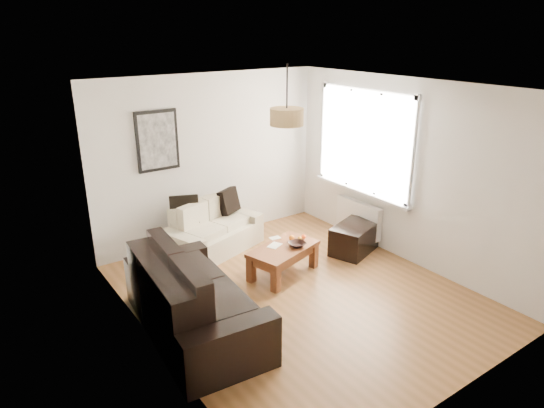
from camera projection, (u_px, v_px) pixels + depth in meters
floor at (299, 294)px, 6.21m from camera, size 4.50×4.50×0.00m
ceiling at (303, 87)px, 5.31m from camera, size 3.80×4.50×0.00m
wall_back at (211, 159)px, 7.49m from camera, size 3.80×0.04×2.60m
wall_front at (469, 272)px, 4.04m from camera, size 3.80×0.04×2.60m
wall_left at (149, 236)px, 4.73m from camera, size 0.04×4.50×2.60m
wall_right at (407, 172)px, 6.79m from camera, size 0.04×4.50×2.60m
window_bay at (365, 141)px, 7.28m from camera, size 0.14×1.90×1.60m
radiator at (358, 217)px, 7.68m from camera, size 0.10×0.90×0.52m
poster at (157, 141)px, 6.87m from camera, size 0.62×0.04×0.87m
pendant_shade at (287, 117)px, 5.67m from camera, size 0.40×0.40×0.20m
loveseat_cream at (213, 228)px, 7.31m from camera, size 1.64×1.21×0.73m
sofa_leather at (194, 295)px, 5.33m from camera, size 1.18×2.15×0.89m
coffee_table at (283, 261)px, 6.65m from camera, size 1.11×0.80×0.41m
ottoman at (354, 239)px, 7.31m from camera, size 0.88×0.71×0.43m
cushion_left at (184, 210)px, 7.14m from camera, size 0.44×0.28×0.42m
cushion_right at (229, 201)px, 7.56m from camera, size 0.39×0.27×0.38m
fruit_bowl at (297, 244)px, 6.59m from camera, size 0.24×0.24×0.06m
orange_a at (300, 238)px, 6.75m from camera, size 0.08×0.08×0.06m
orange_b at (303, 237)px, 6.80m from camera, size 0.08×0.08×0.07m
orange_c at (292, 238)px, 6.76m from camera, size 0.08×0.08×0.08m
papers at (275, 245)px, 6.62m from camera, size 0.24×0.21×0.01m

